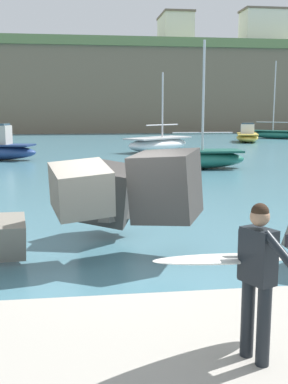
{
  "coord_description": "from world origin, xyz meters",
  "views": [
    {
      "loc": [
        -0.58,
        -8.58,
        2.97
      ],
      "look_at": [
        0.64,
        0.5,
        1.4
      ],
      "focal_mm": 44.49,
      "sensor_mm": 36.0,
      "label": 1
    }
  ],
  "objects_px": {
    "boat_near_right": "(277,134)",
    "boat_far_centre": "(195,158)",
    "boat_far_right": "(247,136)",
    "surfer_with_board": "(248,268)",
    "boat_near_centre": "(158,144)",
    "station_building_west": "(175,33)",
    "station_building_central": "(266,28)"
  },
  "relations": [
    {
      "from": "boat_near_right",
      "to": "boat_far_centre",
      "type": "xyz_separation_m",
      "value": [
        -15.14,
        -24.97,
        0.02
      ]
    },
    {
      "from": "boat_far_centre",
      "to": "boat_far_right",
      "type": "height_order",
      "value": "boat_far_centre"
    },
    {
      "from": "boat_near_right",
      "to": "boat_far_right",
      "type": "xyz_separation_m",
      "value": [
        -5.05,
        -4.8,
        0.07
      ]
    },
    {
      "from": "surfer_with_board",
      "to": "boat_near_centre",
      "type": "bearing_deg",
      "value": 82.48
    },
    {
      "from": "boat_near_right",
      "to": "station_building_west",
      "type": "distance_m",
      "value": 33.3
    },
    {
      "from": "boat_far_right",
      "to": "boat_near_right",
      "type": "bearing_deg",
      "value": 43.51
    },
    {
      "from": "boat_far_centre",
      "to": "boat_far_right",
      "type": "bearing_deg",
      "value": 63.43
    },
    {
      "from": "boat_near_right",
      "to": "boat_far_right",
      "type": "bearing_deg",
      "value": -136.49
    },
    {
      "from": "boat_far_right",
      "to": "boat_far_centre",
      "type": "bearing_deg",
      "value": -116.57
    },
    {
      "from": "boat_far_right",
      "to": "station_building_central",
      "type": "bearing_deg",
      "value": 65.79
    },
    {
      "from": "surfer_with_board",
      "to": "boat_near_right",
      "type": "height_order",
      "value": "boat_near_right"
    },
    {
      "from": "boat_near_right",
      "to": "boat_far_centre",
      "type": "height_order",
      "value": "boat_near_right"
    },
    {
      "from": "station_building_west",
      "to": "station_building_central",
      "type": "distance_m",
      "value": 14.42
    },
    {
      "from": "boat_far_right",
      "to": "station_building_west",
      "type": "distance_m",
      "value": 37.18
    },
    {
      "from": "station_building_central",
      "to": "boat_near_right",
      "type": "bearing_deg",
      "value": -107.64
    },
    {
      "from": "boat_far_right",
      "to": "boat_near_centre",
      "type": "bearing_deg",
      "value": -136.38
    },
    {
      "from": "station_building_west",
      "to": "station_building_central",
      "type": "relative_size",
      "value": 1.07
    },
    {
      "from": "boat_far_centre",
      "to": "station_building_west",
      "type": "bearing_deg",
      "value": 79.85
    },
    {
      "from": "boat_near_right",
      "to": "surfer_with_board",
      "type": "bearing_deg",
      "value": -113.52
    },
    {
      "from": "boat_near_right",
      "to": "boat_far_centre",
      "type": "distance_m",
      "value": 29.2
    },
    {
      "from": "surfer_with_board",
      "to": "boat_near_centre",
      "type": "relative_size",
      "value": 0.35
    },
    {
      "from": "boat_far_centre",
      "to": "surfer_with_board",
      "type": "bearing_deg",
      "value": -102.05
    },
    {
      "from": "boat_near_centre",
      "to": "station_building_central",
      "type": "bearing_deg",
      "value": 58.6
    },
    {
      "from": "boat_near_right",
      "to": "boat_far_right",
      "type": "height_order",
      "value": "boat_near_right"
    },
    {
      "from": "surfer_with_board",
      "to": "boat_near_centre",
      "type": "height_order",
      "value": "boat_near_centre"
    },
    {
      "from": "boat_far_centre",
      "to": "station_building_central",
      "type": "height_order",
      "value": "station_building_central"
    },
    {
      "from": "boat_far_right",
      "to": "station_building_west",
      "type": "height_order",
      "value": "station_building_west"
    },
    {
      "from": "station_building_west",
      "to": "boat_far_right",
      "type": "bearing_deg",
      "value": -89.39
    },
    {
      "from": "surfer_with_board",
      "to": "station_building_west",
      "type": "xyz_separation_m",
      "value": [
        13.83,
        73.57,
        14.05
      ]
    },
    {
      "from": "boat_far_centre",
      "to": "station_building_central",
      "type": "relative_size",
      "value": 0.84
    },
    {
      "from": "boat_near_centre",
      "to": "station_building_central",
      "type": "height_order",
      "value": "station_building_central"
    },
    {
      "from": "boat_near_centre",
      "to": "station_building_west",
      "type": "bearing_deg",
      "value": 77.27
    }
  ]
}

